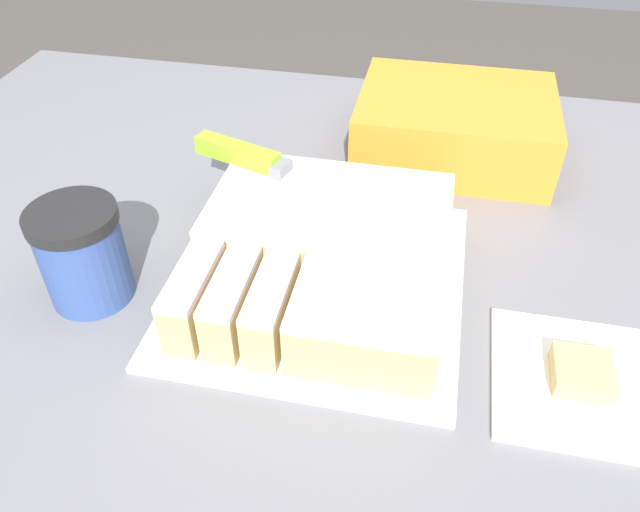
{
  "coord_description": "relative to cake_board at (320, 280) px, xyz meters",
  "views": [
    {
      "loc": [
        0.06,
        -0.48,
        1.42
      ],
      "look_at": [
        -0.04,
        0.02,
        0.99
      ],
      "focal_mm": 35.0,
      "sensor_mm": 36.0,
      "label": 1
    }
  ],
  "objects": [
    {
      "name": "paper_napkin",
      "position": [
        0.27,
        -0.09,
        0.0
      ],
      "size": [
        0.16,
        0.16,
        0.01
      ],
      "color": "white",
      "rests_on": "countertop"
    },
    {
      "name": "cake_board",
      "position": [
        0.0,
        0.0,
        0.0
      ],
      "size": [
        0.31,
        0.33,
        0.01
      ],
      "color": "white",
      "rests_on": "countertop"
    },
    {
      "name": "brownie",
      "position": [
        0.27,
        -0.09,
        0.01
      ],
      "size": [
        0.05,
        0.05,
        0.02
      ],
      "color": "tan",
      "rests_on": "paper_napkin"
    },
    {
      "name": "knife",
      "position": [
        -0.09,
        0.11,
        0.08
      ],
      "size": [
        0.29,
        0.11,
        0.02
      ],
      "rotation": [
        0.0,
        0.0,
        -0.31
      ],
      "color": "silver",
      "rests_on": "cake"
    },
    {
      "name": "coffee_cup",
      "position": [
        -0.24,
        -0.07,
        0.05
      ],
      "size": [
        0.09,
        0.09,
        0.11
      ],
      "color": "#334C8C",
      "rests_on": "countertop"
    },
    {
      "name": "cake",
      "position": [
        0.0,
        0.0,
        0.04
      ],
      "size": [
        0.27,
        0.28,
        0.07
      ],
      "color": "tan",
      "rests_on": "cake_board"
    },
    {
      "name": "storage_box",
      "position": [
        0.13,
        0.31,
        0.04
      ],
      "size": [
        0.27,
        0.21,
        0.09
      ],
      "color": "orange",
      "rests_on": "countertop"
    }
  ]
}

